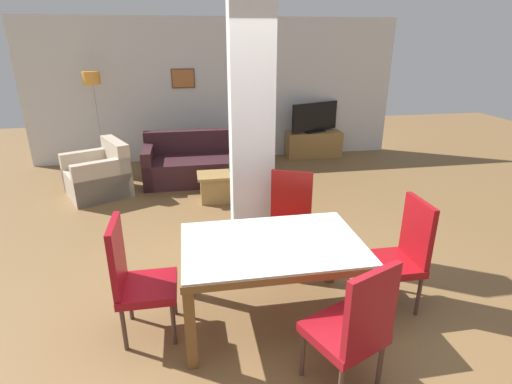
# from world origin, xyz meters

# --- Properties ---
(ground_plane) EXTENTS (18.00, 18.00, 0.00)m
(ground_plane) POSITION_xyz_m (0.00, 0.00, 0.00)
(ground_plane) COLOR brown
(back_wall) EXTENTS (7.20, 0.09, 2.70)m
(back_wall) POSITION_xyz_m (-0.00, 5.18, 1.35)
(back_wall) COLOR silver
(back_wall) RESTS_ON ground_plane
(divider_pillar) EXTENTS (0.47, 0.30, 2.70)m
(divider_pillar) POSITION_xyz_m (0.06, 1.41, 1.35)
(divider_pillar) COLOR silver
(divider_pillar) RESTS_ON ground_plane
(dining_table) EXTENTS (1.50, 1.01, 0.75)m
(dining_table) POSITION_xyz_m (0.00, 0.00, 0.60)
(dining_table) COLOR brown
(dining_table) RESTS_ON ground_plane
(dining_chair_far_right) EXTENTS (0.60, 0.60, 1.03)m
(dining_chair_far_right) POSITION_xyz_m (0.37, 0.86, 0.54)
(dining_chair_far_right) COLOR maroon
(dining_chair_far_right) RESTS_ON ground_plane
(dining_chair_near_right) EXTENTS (0.61, 0.61, 1.03)m
(dining_chair_near_right) POSITION_xyz_m (0.37, -0.86, 0.54)
(dining_chair_near_right) COLOR maroon
(dining_chair_near_right) RESTS_ON ground_plane
(dining_chair_head_left) EXTENTS (0.46, 0.46, 1.03)m
(dining_chair_head_left) POSITION_xyz_m (-1.11, 0.00, 0.54)
(dining_chair_head_left) COLOR maroon
(dining_chair_head_left) RESTS_ON ground_plane
(dining_chair_head_right) EXTENTS (0.46, 0.46, 1.03)m
(dining_chair_head_right) POSITION_xyz_m (1.18, 0.00, 0.54)
(dining_chair_head_right) COLOR maroon
(dining_chair_head_right) RESTS_ON ground_plane
(sofa) EXTENTS (2.12, 0.91, 0.81)m
(sofa) POSITION_xyz_m (-0.32, 3.82, 0.28)
(sofa) COLOR #371C21
(sofa) RESTS_ON ground_plane
(armchair) EXTENTS (1.15, 1.16, 0.83)m
(armchair) POSITION_xyz_m (-2.03, 3.40, 0.29)
(armchair) COLOR #BCAB94
(armchair) RESTS_ON ground_plane
(coffee_table) EXTENTS (0.69, 0.45, 0.42)m
(coffee_table) POSITION_xyz_m (-0.18, 2.83, 0.22)
(coffee_table) COLOR #9D7842
(coffee_table) RESTS_ON ground_plane
(bottle) EXTENTS (0.08, 0.08, 0.30)m
(bottle) POSITION_xyz_m (-0.00, 2.93, 0.54)
(bottle) COLOR #194C23
(bottle) RESTS_ON coffee_table
(tv_stand) EXTENTS (1.13, 0.40, 0.52)m
(tv_stand) POSITION_xyz_m (1.94, 4.90, 0.26)
(tv_stand) COLOR olive
(tv_stand) RESTS_ON ground_plane
(tv_screen) EXTENTS (1.05, 0.46, 0.60)m
(tv_screen) POSITION_xyz_m (1.94, 4.90, 0.81)
(tv_screen) COLOR black
(tv_screen) RESTS_ON tv_stand
(floor_lamp) EXTENTS (0.30, 0.30, 1.78)m
(floor_lamp) POSITION_xyz_m (-2.21, 4.72, 1.49)
(floor_lamp) COLOR #B7B7BC
(floor_lamp) RESTS_ON ground_plane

